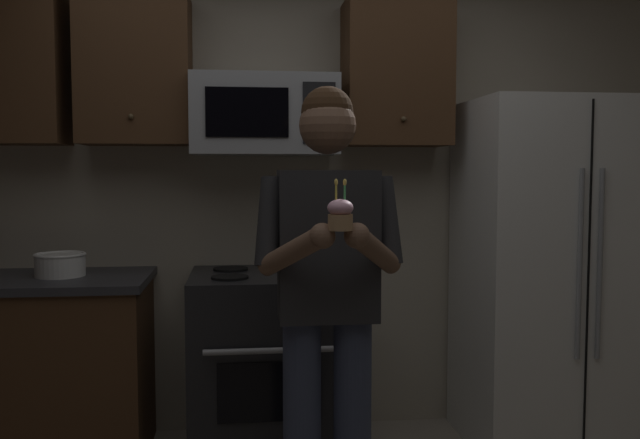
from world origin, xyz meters
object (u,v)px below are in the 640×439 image
Objects in this scene: oven_range at (267,363)px; person at (328,285)px; microwave at (264,116)px; refrigerator at (553,273)px; cupcake at (340,214)px; bowl_large_white at (60,264)px.

oven_range is 0.53× the size of person.
microwave reaches higher than refrigerator.
microwave reaches higher than cupcake.
oven_range is 3.77× the size of bowl_large_white.
bowl_large_white is 1.73m from cupcake.
oven_range is at bearing 100.28° from cupcake.
oven_range is 1.43m from cupcake.
person is 10.13× the size of cupcake.
refrigerator reaches higher than person.
refrigerator is at bearing -1.65° from bowl_large_white.
cupcake is (0.21, -1.27, -0.43)m from microwave.
cupcake is (0.21, -1.15, 0.83)m from oven_range.
bowl_large_white is 1.49m from person.
person reaches higher than bowl_large_white.
microwave is 1.35m from cupcake.
refrigerator is at bearing -6.03° from microwave.
refrigerator is at bearing -1.50° from oven_range.
refrigerator is 2.51m from bowl_large_white.
person is at bearing -77.50° from microwave.
microwave reaches higher than oven_range.
cupcake is (0.00, -0.33, 0.30)m from person.
refrigerator is at bearing 40.68° from cupcake.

